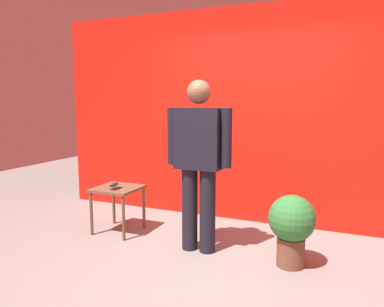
{
  "coord_description": "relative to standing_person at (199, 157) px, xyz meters",
  "views": [
    {
      "loc": [
        1.14,
        -3.04,
        1.55
      ],
      "look_at": [
        -0.4,
        0.55,
        1.0
      ],
      "focal_mm": 34.45,
      "sensor_mm": 36.0,
      "label": 1
    }
  ],
  "objects": [
    {
      "name": "potted_plant",
      "position": [
        0.95,
        -0.01,
        -0.58
      ],
      "size": [
        0.44,
        0.44,
        0.69
      ],
      "color": "brown",
      "rests_on": "ground_plane"
    },
    {
      "name": "tv_remote",
      "position": [
        -1.19,
        0.2,
        -0.43
      ],
      "size": [
        0.09,
        0.18,
        0.02
      ],
      "primitive_type": "cube",
      "rotation": [
        0.0,
        0.0,
        0.27
      ],
      "color": "black",
      "rests_on": "side_table"
    },
    {
      "name": "side_table",
      "position": [
        -1.1,
        0.14,
        -0.53
      ],
      "size": [
        0.5,
        0.5,
        0.54
      ],
      "color": "brown",
      "rests_on": "ground_plane"
    },
    {
      "name": "cell_phone",
      "position": [
        -1.06,
        0.07,
        -0.44
      ],
      "size": [
        0.07,
        0.14,
        0.01
      ],
      "primitive_type": "cube",
      "rotation": [
        0.0,
        0.0,
        0.0
      ],
      "color": "black",
      "rests_on": "side_table"
    },
    {
      "name": "back_wall_red",
      "position": [
        0.25,
        1.2,
        0.38
      ],
      "size": [
        5.57,
        0.12,
        2.73
      ],
      "primitive_type": "cube",
      "color": "red",
      "rests_on": "ground_plane"
    },
    {
      "name": "standing_person",
      "position": [
        0.0,
        0.0,
        0.0
      ],
      "size": [
        0.69,
        0.25,
        1.77
      ],
      "color": "black",
      "rests_on": "ground_plane"
    },
    {
      "name": "ground_plane",
      "position": [
        0.25,
        -0.39,
        -0.99
      ],
      "size": [
        12.0,
        12.0,
        0.0
      ],
      "primitive_type": "plane",
      "color": "gray"
    }
  ]
}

